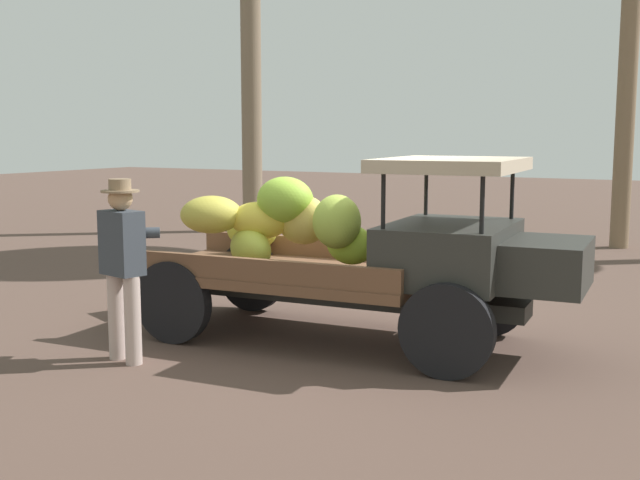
% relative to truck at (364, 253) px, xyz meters
% --- Properties ---
extents(ground_plane, '(60.00, 60.00, 0.00)m').
position_rel_truck_xyz_m(ground_plane, '(-0.12, 0.20, -0.92)').
color(ground_plane, brown).
extents(truck, '(4.54, 1.98, 1.86)m').
position_rel_truck_xyz_m(truck, '(0.00, 0.00, 0.00)').
color(truck, '#2E2E2A').
rests_on(truck, ground).
extents(farmer, '(0.53, 0.49, 1.68)m').
position_rel_truck_xyz_m(farmer, '(-1.66, -1.61, 0.04)').
color(farmer, '#C0A9A0').
rests_on(farmer, ground).
extents(wooden_crate, '(0.69, 0.70, 0.48)m').
position_rel_truck_xyz_m(wooden_crate, '(-2.67, 0.07, -0.67)').
color(wooden_crate, olive).
rests_on(wooden_crate, ground).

